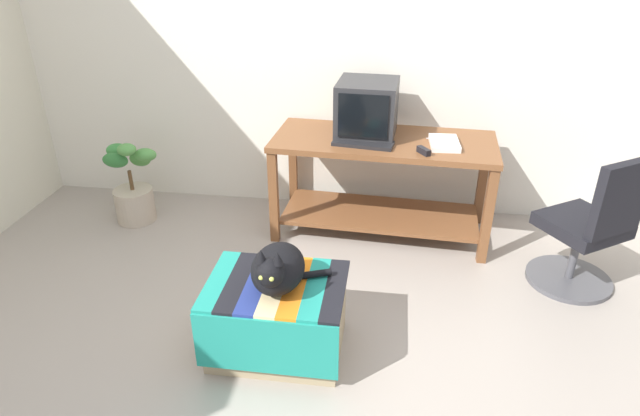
{
  "coord_description": "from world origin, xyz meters",
  "views": [
    {
      "loc": [
        0.46,
        -1.94,
        2.02
      ],
      "look_at": [
        0.07,
        0.85,
        0.55
      ],
      "focal_mm": 30.59,
      "sensor_mm": 36.0,
      "label": 1
    }
  ],
  "objects_px": {
    "cat": "(277,269)",
    "stapler": "(424,151)",
    "keyboard": "(363,143)",
    "office_chair": "(589,233)",
    "book": "(444,143)",
    "desk": "(382,169)",
    "ottoman_with_blanket": "(277,317)",
    "potted_plant": "(133,190)",
    "tv_monitor": "(367,109)"
  },
  "relations": [
    {
      "from": "book",
      "to": "cat",
      "type": "xyz_separation_m",
      "value": [
        -0.86,
        -1.31,
        -0.2
      ]
    },
    {
      "from": "keyboard",
      "to": "stapler",
      "type": "bearing_deg",
      "value": -6.34
    },
    {
      "from": "keyboard",
      "to": "cat",
      "type": "relative_size",
      "value": 1.03
    },
    {
      "from": "cat",
      "to": "desk",
      "type": "bearing_deg",
      "value": 75.28
    },
    {
      "from": "book",
      "to": "tv_monitor",
      "type": "bearing_deg",
      "value": 161.81
    },
    {
      "from": "tv_monitor",
      "to": "desk",
      "type": "bearing_deg",
      "value": -26.24
    },
    {
      "from": "book",
      "to": "office_chair",
      "type": "height_order",
      "value": "office_chair"
    },
    {
      "from": "office_chair",
      "to": "stapler",
      "type": "distance_m",
      "value": 1.1
    },
    {
      "from": "tv_monitor",
      "to": "potted_plant",
      "type": "xyz_separation_m",
      "value": [
        -1.72,
        -0.16,
        -0.66
      ]
    },
    {
      "from": "cat",
      "to": "potted_plant",
      "type": "relative_size",
      "value": 0.6
    },
    {
      "from": "tv_monitor",
      "to": "office_chair",
      "type": "bearing_deg",
      "value": -20.18
    },
    {
      "from": "ottoman_with_blanket",
      "to": "potted_plant",
      "type": "relative_size",
      "value": 1.07
    },
    {
      "from": "keyboard",
      "to": "stapler",
      "type": "distance_m",
      "value": 0.41
    },
    {
      "from": "desk",
      "to": "office_chair",
      "type": "xyz_separation_m",
      "value": [
        1.26,
        -0.53,
        -0.11
      ]
    },
    {
      "from": "stapler",
      "to": "ottoman_with_blanket",
      "type": "bearing_deg",
      "value": -157.57
    },
    {
      "from": "keyboard",
      "to": "ottoman_with_blanket",
      "type": "height_order",
      "value": "keyboard"
    },
    {
      "from": "desk",
      "to": "office_chair",
      "type": "relative_size",
      "value": 1.74
    },
    {
      "from": "ottoman_with_blanket",
      "to": "potted_plant",
      "type": "xyz_separation_m",
      "value": [
        -1.37,
        1.26,
        0.04
      ]
    },
    {
      "from": "keyboard",
      "to": "ottoman_with_blanket",
      "type": "distance_m",
      "value": 1.36
    },
    {
      "from": "keyboard",
      "to": "stapler",
      "type": "xyz_separation_m",
      "value": [
        0.39,
        -0.1,
        0.01
      ]
    },
    {
      "from": "ottoman_with_blanket",
      "to": "cat",
      "type": "bearing_deg",
      "value": -59.54
    },
    {
      "from": "book",
      "to": "office_chair",
      "type": "distance_m",
      "value": 1.03
    },
    {
      "from": "potted_plant",
      "to": "cat",
      "type": "bearing_deg",
      "value": -43.04
    },
    {
      "from": "stapler",
      "to": "potted_plant",
      "type": "bearing_deg",
      "value": 141.89
    },
    {
      "from": "cat",
      "to": "potted_plant",
      "type": "distance_m",
      "value": 1.93
    },
    {
      "from": "tv_monitor",
      "to": "keyboard",
      "type": "bearing_deg",
      "value": -88.23
    },
    {
      "from": "book",
      "to": "office_chair",
      "type": "xyz_separation_m",
      "value": [
        0.86,
        -0.46,
        -0.35
      ]
    },
    {
      "from": "book",
      "to": "desk",
      "type": "bearing_deg",
      "value": 166.97
    },
    {
      "from": "book",
      "to": "potted_plant",
      "type": "height_order",
      "value": "book"
    },
    {
      "from": "desk",
      "to": "stapler",
      "type": "height_order",
      "value": "stapler"
    },
    {
      "from": "desk",
      "to": "potted_plant",
      "type": "relative_size",
      "value": 2.37
    },
    {
      "from": "keyboard",
      "to": "cat",
      "type": "height_order",
      "value": "keyboard"
    },
    {
      "from": "cat",
      "to": "stapler",
      "type": "xyz_separation_m",
      "value": [
        0.72,
        1.15,
        0.2
      ]
    },
    {
      "from": "book",
      "to": "ottoman_with_blanket",
      "type": "distance_m",
      "value": 1.64
    },
    {
      "from": "potted_plant",
      "to": "office_chair",
      "type": "relative_size",
      "value": 0.74
    },
    {
      "from": "office_chair",
      "to": "stapler",
      "type": "xyz_separation_m",
      "value": [
        -1.0,
        0.29,
        0.35
      ]
    },
    {
      "from": "potted_plant",
      "to": "desk",
      "type": "bearing_deg",
      "value": 2.61
    },
    {
      "from": "cat",
      "to": "potted_plant",
      "type": "height_order",
      "value": "cat"
    },
    {
      "from": "keyboard",
      "to": "potted_plant",
      "type": "xyz_separation_m",
      "value": [
        -1.72,
        0.05,
        -0.49
      ]
    },
    {
      "from": "book",
      "to": "keyboard",
      "type": "bearing_deg",
      "value": -175.86
    },
    {
      "from": "book",
      "to": "potted_plant",
      "type": "distance_m",
      "value": 2.3
    },
    {
      "from": "potted_plant",
      "to": "stapler",
      "type": "distance_m",
      "value": 2.17
    },
    {
      "from": "stapler",
      "to": "book",
      "type": "bearing_deg",
      "value": 16.14
    },
    {
      "from": "keyboard",
      "to": "ottoman_with_blanket",
      "type": "relative_size",
      "value": 0.57
    },
    {
      "from": "tv_monitor",
      "to": "office_chair",
      "type": "relative_size",
      "value": 0.51
    },
    {
      "from": "stapler",
      "to": "office_chair",
      "type": "bearing_deg",
      "value": -50.18
    },
    {
      "from": "keyboard",
      "to": "potted_plant",
      "type": "bearing_deg",
      "value": -173.57
    },
    {
      "from": "book",
      "to": "ottoman_with_blanket",
      "type": "height_order",
      "value": "book"
    },
    {
      "from": "keyboard",
      "to": "office_chair",
      "type": "xyz_separation_m",
      "value": [
        1.39,
        -0.39,
        -0.35
      ]
    },
    {
      "from": "ottoman_with_blanket",
      "to": "office_chair",
      "type": "xyz_separation_m",
      "value": [
        1.73,
        0.82,
        0.18
      ]
    }
  ]
}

